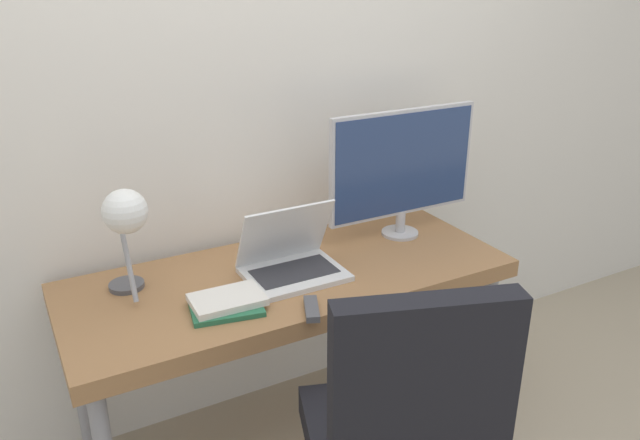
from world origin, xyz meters
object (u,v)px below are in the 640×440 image
Objects in this scene: monitor at (403,166)px; book_stack at (227,303)px; desk_lamp at (125,219)px; office_chair at (403,437)px; laptop at (290,261)px.

monitor is 2.58× the size of book_stack.
desk_lamp is 0.97m from office_chair.
book_stack is (-0.27, -0.11, -0.03)m from laptop.
office_chair is 0.64m from book_stack.
office_chair is (0.48, -0.73, -0.42)m from desk_lamp.
laptop is 0.57m from monitor.
desk_lamp is at bearing 146.60° from book_stack.
desk_lamp reaches higher than book_stack.
desk_lamp is 0.38m from book_stack.
laptop is 0.52× the size of monitor.
monitor is 1.63× the size of desk_lamp.
office_chair reaches higher than book_stack.
laptop is 0.55m from desk_lamp.
laptop is 0.31× the size of office_chair.
book_stack is at bearing -164.55° from monitor.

